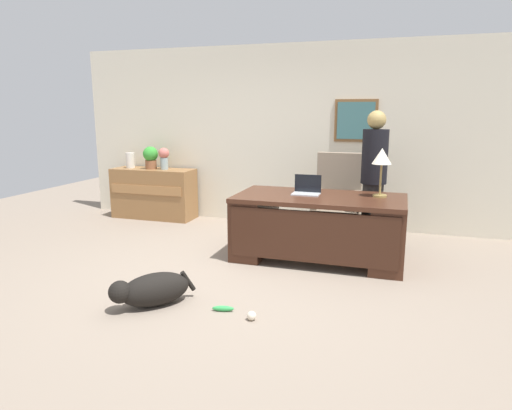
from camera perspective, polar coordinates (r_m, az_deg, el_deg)
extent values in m
plane|color=gray|center=(4.81, -2.82, -9.38)|extent=(12.00, 12.00, 0.00)
cube|color=beige|center=(6.98, 4.67, 8.61)|extent=(7.00, 0.12, 2.70)
cube|color=brown|center=(6.75, 12.43, 10.31)|extent=(0.61, 0.03, 0.60)
cube|color=#3D6D70|center=(6.73, 12.41, 10.31)|extent=(0.53, 0.01, 0.52)
cube|color=#422316|center=(5.32, 8.00, 0.87)|extent=(1.94, 1.00, 0.05)
cube|color=#422316|center=(5.59, -0.13, -2.48)|extent=(0.36, 0.94, 0.71)
cube|color=#422316|center=(5.34, 16.30, -3.67)|extent=(0.36, 0.94, 0.71)
cube|color=#381E13|center=(4.96, 6.95, -4.03)|extent=(1.84, 0.04, 0.57)
cube|color=olive|center=(7.61, -12.69, 1.44)|extent=(1.35, 0.48, 0.81)
cube|color=#A16F40|center=(7.38, -13.69, 1.84)|extent=(1.25, 0.02, 0.14)
cube|color=gray|center=(6.18, 9.97, -1.13)|extent=(0.60, 0.58, 0.18)
cylinder|color=black|center=(6.24, 9.89, -3.19)|extent=(0.10, 0.10, 0.28)
cylinder|color=black|center=(6.27, 9.85, -4.21)|extent=(0.52, 0.52, 0.05)
cube|color=gray|center=(6.33, 10.42, 3.27)|extent=(0.60, 0.12, 0.71)
cube|color=gray|center=(6.18, 7.65, 0.83)|extent=(0.08, 0.50, 0.22)
cube|color=gray|center=(6.11, 12.45, 0.54)|extent=(0.08, 0.50, 0.22)
cylinder|color=#262323|center=(6.00, 14.32, -1.27)|extent=(0.26, 0.26, 0.83)
cylinder|color=black|center=(5.88, 14.69, 5.89)|extent=(0.32, 0.32, 0.67)
sphere|color=#A88D50|center=(5.85, 14.92, 10.29)|extent=(0.23, 0.23, 0.23)
ellipsoid|color=black|center=(4.27, -12.52, -10.30)|extent=(0.64, 0.67, 0.30)
sphere|color=black|center=(4.18, -16.72, -10.42)|extent=(0.20, 0.20, 0.20)
cylinder|color=black|center=(4.36, -8.54, -9.41)|extent=(0.13, 0.14, 0.21)
cube|color=#B2B5BA|center=(5.38, 6.29, 1.37)|extent=(0.32, 0.22, 0.01)
cube|color=black|center=(5.46, 6.54, 2.72)|extent=(0.32, 0.01, 0.21)
cylinder|color=#9E8447|center=(5.41, 15.27, 1.13)|extent=(0.16, 0.16, 0.02)
cylinder|color=#9E8447|center=(5.38, 15.38, 3.11)|extent=(0.02, 0.02, 0.35)
cone|color=silver|center=(5.34, 15.54, 5.94)|extent=(0.22, 0.22, 0.18)
cylinder|color=#91A9AC|center=(7.43, -11.46, 5.14)|extent=(0.12, 0.12, 0.19)
sphere|color=#C1685E|center=(7.41, -11.51, 6.40)|extent=(0.17, 0.17, 0.17)
cylinder|color=silver|center=(7.75, -15.51, 5.43)|extent=(0.14, 0.14, 0.25)
cylinder|color=brown|center=(7.55, -13.05, 4.98)|extent=(0.18, 0.18, 0.14)
sphere|color=green|center=(7.54, -13.11, 6.26)|extent=(0.24, 0.24, 0.24)
sphere|color=beige|center=(3.94, -0.56, -13.74)|extent=(0.08, 0.08, 0.08)
ellipsoid|color=green|center=(4.11, -4.16, -12.84)|extent=(0.20, 0.09, 0.05)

